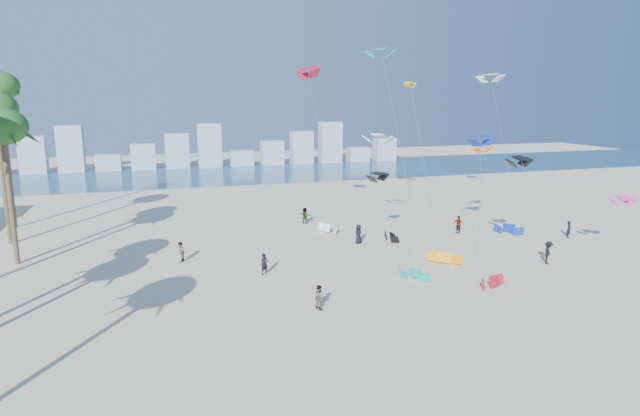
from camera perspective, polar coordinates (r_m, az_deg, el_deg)
name	(u,v)px	position (r m, az deg, el deg)	size (l,w,h in m)	color
ground	(358,355)	(28.77, 4.11, -15.41)	(220.00, 220.00, 0.00)	beige
ocean	(209,174)	(97.13, -11.80, 3.61)	(220.00, 220.00, 0.00)	navy
kitesurfer_near	(264,264)	(40.67, -5.96, -5.96)	(0.61, 0.40, 1.67)	black
kitesurfer_mid	(319,297)	(34.10, -0.11, -9.49)	(0.77, 0.60, 1.57)	gray
kitesurfers_far	(395,234)	(49.57, 8.02, -2.75)	(36.59, 21.06, 1.87)	black
grounded_kites	(435,248)	(47.34, 12.14, -4.15)	(19.44, 20.95, 0.93)	#0D9F9A
flying_kites	(425,104)	(52.63, 11.16, 10.81)	(24.11, 30.55, 18.64)	black
distant_skyline	(196,151)	(106.57, -13.08, 5.91)	(85.00, 3.00, 8.40)	#9EADBF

